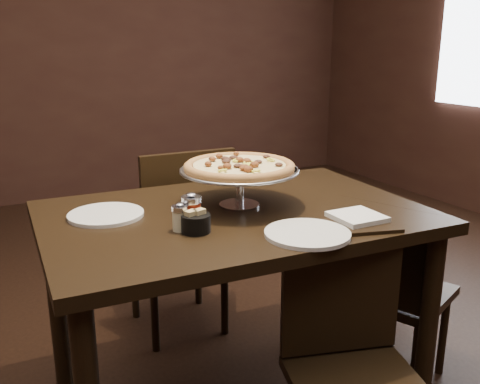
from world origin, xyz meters
name	(u,v)px	position (x,y,z in m)	size (l,w,h in m)	color
room	(264,46)	(0.06, 0.03, 1.40)	(6.04, 7.04, 2.84)	black
dining_table	(234,240)	(-0.01, 0.10, 0.72)	(1.38, 0.96, 0.83)	black
pizza_stand	(239,167)	(0.04, 0.14, 0.98)	(0.44, 0.44, 0.18)	silver
parmesan_shaker	(180,217)	(-0.25, 0.00, 0.88)	(0.05, 0.05, 0.09)	beige
pepper_flake_shaker	(191,211)	(-0.21, 0.02, 0.89)	(0.07, 0.07, 0.11)	#9A170E
packet_caddy	(196,222)	(-0.22, -0.04, 0.86)	(0.09, 0.09, 0.07)	black
napkin_stack	(357,217)	(0.32, -0.18, 0.84)	(0.16, 0.16, 0.02)	silver
plate_left	(106,215)	(-0.43, 0.25, 0.84)	(0.26, 0.26, 0.01)	white
plate_near	(307,234)	(0.08, -0.23, 0.84)	(0.27, 0.27, 0.01)	white
serving_spatula	(288,167)	(0.20, 0.08, 0.97)	(0.14, 0.14, 0.02)	silver
chair_far	(181,235)	(0.04, 0.75, 0.52)	(0.46, 0.46, 0.95)	black
chair_near	(352,360)	(0.15, -0.39, 0.46)	(0.49, 0.49, 0.84)	black
chair_side	(392,286)	(0.64, -0.05, 0.46)	(0.51, 0.51, 0.83)	black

